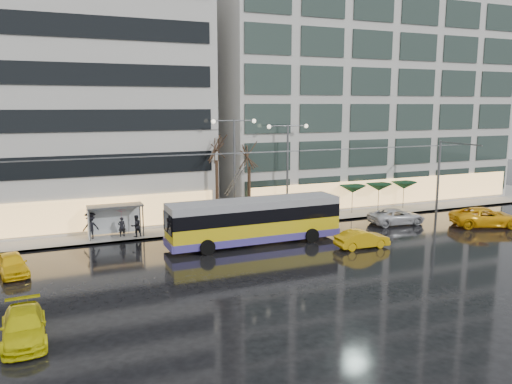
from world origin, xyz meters
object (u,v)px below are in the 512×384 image
taxi_a (12,264)px  street_lamp_near (234,157)px  bus_shelter (110,214)px  trolleybus (255,222)px

taxi_a → street_lamp_near: bearing=9.3°
bus_shelter → taxi_a: size_ratio=1.08×
street_lamp_near → taxi_a: 19.00m
bus_shelter → street_lamp_near: size_ratio=0.47×
street_lamp_near → taxi_a: (-16.98, -6.67, -5.33)m
trolleybus → street_lamp_near: bearing=84.9°
trolleybus → bus_shelter: 11.42m
trolleybus → bus_shelter: size_ratio=3.15×
street_lamp_near → taxi_a: size_ratio=2.31×
trolleybus → street_lamp_near: 7.31m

